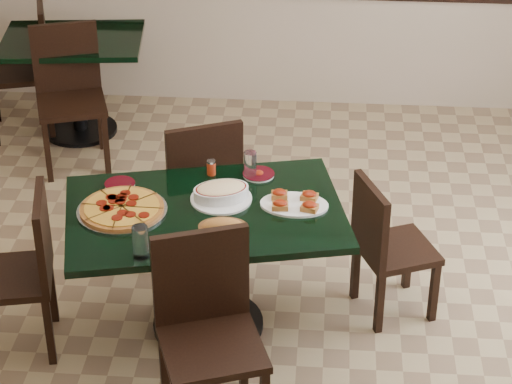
# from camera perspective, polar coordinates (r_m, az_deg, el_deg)

# --- Properties ---
(floor) EXTENTS (5.50, 5.50, 0.00)m
(floor) POSITION_cam_1_polar(r_m,az_deg,el_deg) (5.66, 1.11, -6.83)
(floor) COLOR #937E55
(floor) RESTS_ON ground
(room_shell) EXTENTS (5.50, 5.50, 5.50)m
(room_shell) POSITION_cam_1_polar(r_m,az_deg,el_deg) (6.66, 11.12, 10.12)
(room_shell) COLOR silver
(room_shell) RESTS_ON floor
(main_table) EXTENTS (1.59, 1.21, 0.75)m
(main_table) POSITION_cam_1_polar(r_m,az_deg,el_deg) (5.23, -2.89, -2.73)
(main_table) COLOR black
(main_table) RESTS_ON floor
(back_table) EXTENTS (1.07, 0.83, 0.75)m
(back_table) POSITION_cam_1_polar(r_m,az_deg,el_deg) (7.43, -10.32, 7.03)
(back_table) COLOR black
(back_table) RESTS_ON floor
(chair_far) EXTENTS (0.58, 0.58, 0.95)m
(chair_far) POSITION_cam_1_polar(r_m,az_deg,el_deg) (5.82, -3.18, 0.59)
(chair_far) COLOR black
(chair_far) RESTS_ON floor
(chair_near) EXTENTS (0.58, 0.58, 0.98)m
(chair_near) POSITION_cam_1_polar(r_m,az_deg,el_deg) (4.70, -2.80, -7.40)
(chair_near) COLOR black
(chair_near) RESTS_ON floor
(chair_right) EXTENTS (0.51, 0.51, 0.83)m
(chair_right) POSITION_cam_1_polar(r_m,az_deg,el_deg) (5.45, 7.38, -2.88)
(chair_right) COLOR black
(chair_right) RESTS_ON floor
(chair_left) EXTENTS (0.50, 0.50, 0.91)m
(chair_left) POSITION_cam_1_polar(r_m,az_deg,el_deg) (5.28, -13.05, -4.08)
(chair_left) COLOR black
(chair_left) RESTS_ON floor
(back_chair_near) EXTENTS (0.58, 0.58, 0.98)m
(back_chair_near) POSITION_cam_1_polar(r_m,az_deg,el_deg) (7.04, -10.63, 5.88)
(back_chair_near) COLOR black
(back_chair_near) RESTS_ON floor
(back_chair_left) EXTENTS (0.57, 0.57, 0.99)m
(back_chair_left) POSITION_cam_1_polar(r_m,az_deg,el_deg) (7.52, -12.80, 7.33)
(back_chair_left) COLOR black
(back_chair_left) RESTS_ON floor
(pepperoni_pizza) EXTENTS (0.47, 0.47, 0.04)m
(pepperoni_pizza) POSITION_cam_1_polar(r_m,az_deg,el_deg) (5.15, -7.67, -0.95)
(pepperoni_pizza) COLOR silver
(pepperoni_pizza) RESTS_ON main_table
(lasagna_casserole) EXTENTS (0.34, 0.32, 0.09)m
(lasagna_casserole) POSITION_cam_1_polar(r_m,az_deg,el_deg) (5.20, -2.01, -0.01)
(lasagna_casserole) COLOR white
(lasagna_casserole) RESTS_ON main_table
(bread_basket) EXTENTS (0.26, 0.19, 0.10)m
(bread_basket) POSITION_cam_1_polar(r_m,az_deg,el_deg) (4.91, -1.91, -2.13)
(bread_basket) COLOR brown
(bread_basket) RESTS_ON main_table
(bruschetta_platter) EXTENTS (0.37, 0.27, 0.05)m
(bruschetta_platter) POSITION_cam_1_polar(r_m,az_deg,el_deg) (5.16, 2.20, -0.58)
(bruschetta_platter) COLOR white
(bruschetta_platter) RESTS_ON main_table
(side_plate_near) EXTENTS (0.19, 0.19, 0.02)m
(side_plate_near) POSITION_cam_1_polar(r_m,az_deg,el_deg) (4.81, -4.62, -3.41)
(side_plate_near) COLOR white
(side_plate_near) RESTS_ON main_table
(side_plate_far_r) EXTENTS (0.17, 0.17, 0.03)m
(side_plate_far_r) POSITION_cam_1_polar(r_m,az_deg,el_deg) (5.43, 0.15, 1.03)
(side_plate_far_r) COLOR white
(side_plate_far_r) RESTS_ON main_table
(side_plate_far_l) EXTENTS (0.16, 0.16, 0.02)m
(side_plate_far_l) POSITION_cam_1_polar(r_m,az_deg,el_deg) (5.39, -7.79, 0.45)
(side_plate_far_l) COLOR white
(side_plate_far_l) RESTS_ON main_table
(napkin_setting) EXTENTS (0.23, 0.23, 0.01)m
(napkin_setting) POSITION_cam_1_polar(r_m,az_deg,el_deg) (4.82, -4.36, -3.39)
(napkin_setting) COLOR white
(napkin_setting) RESTS_ON main_table
(water_glass_a) EXTENTS (0.07, 0.07, 0.15)m
(water_glass_a) POSITION_cam_1_polar(r_m,az_deg,el_deg) (5.39, -0.33, 1.58)
(water_glass_a) COLOR white
(water_glass_a) RESTS_ON main_table
(water_glass_b) EXTENTS (0.08, 0.08, 0.17)m
(water_glass_b) POSITION_cam_1_polar(r_m,az_deg,el_deg) (4.76, -6.62, -2.86)
(water_glass_b) COLOR white
(water_glass_b) RESTS_ON main_table
(pepper_shaker) EXTENTS (0.05, 0.05, 0.09)m
(pepper_shaker) POSITION_cam_1_polar(r_m,az_deg,el_deg) (5.43, -2.58, 1.42)
(pepper_shaker) COLOR red
(pepper_shaker) RESTS_ON main_table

